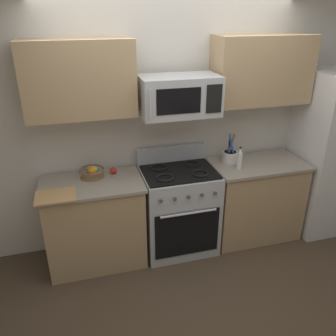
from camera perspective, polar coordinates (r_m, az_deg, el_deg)
name	(u,v)px	position (r m, az deg, el deg)	size (l,w,h in m)	color
ground_plane	(198,286)	(3.55, 4.94, -18.67)	(16.00, 16.00, 0.00)	#473828
wall_back	(169,125)	(3.73, 0.21, 7.08)	(8.00, 0.10, 2.60)	beige
counter_left	(95,223)	(3.64, -11.81, -8.77)	(0.98, 0.60, 0.91)	tan
range_oven	(178,209)	(3.75, 1.72, -6.71)	(0.76, 0.64, 1.09)	#B2B5BA
counter_right	(254,199)	(4.09, 13.92, -4.96)	(1.02, 0.60, 0.91)	tan
refrigerator	(335,153)	(4.41, 25.63, 2.25)	(0.86, 0.71, 1.85)	silver
microwave	(179,96)	(3.31, 1.86, 11.74)	(0.74, 0.44, 0.37)	#B2B5BA
upper_cabinets_left	(79,79)	(3.25, -14.33, 13.90)	(0.97, 0.34, 0.68)	tan
upper_cabinets_right	(262,70)	(3.75, 15.13, 15.20)	(1.01, 0.34, 0.68)	tan
utensil_crock	(230,156)	(3.81, 10.09, 1.99)	(0.16, 0.16, 0.32)	white
fruit_basket	(92,172)	(3.51, -12.30, -0.65)	(0.25, 0.25, 0.11)	brown
apple_loose	(113,170)	(3.54, -8.97, -0.40)	(0.07, 0.07, 0.07)	red
cutting_board	(55,196)	(3.25, -17.94, -4.40)	(0.35, 0.27, 0.02)	tan
bottle_vinegar	(240,159)	(3.66, 11.63, 1.51)	(0.06, 0.06, 0.24)	silver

